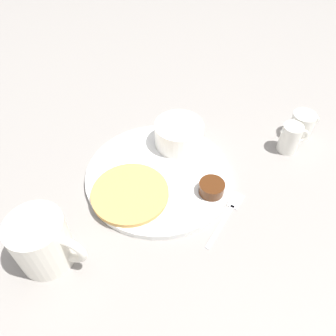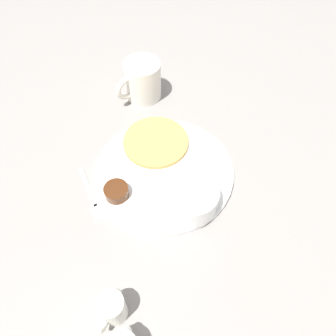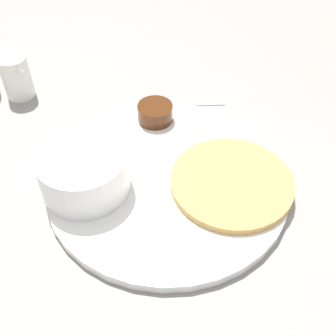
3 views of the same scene
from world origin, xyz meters
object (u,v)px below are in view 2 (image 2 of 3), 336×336
bowl (191,197)px  creamer_pitcher_near (112,308)px  plate (164,172)px  coffee_mug (142,81)px  fork (93,199)px

bowl → creamer_pitcher_near: creamer_pitcher_near is taller
plate → coffee_mug: 0.25m
plate → coffee_mug: coffee_mug is taller
plate → bowl: size_ratio=2.83×
bowl → coffee_mug: size_ratio=0.87×
creamer_pitcher_near → bowl: bearing=-99.4°
coffee_mug → fork: 0.31m
creamer_pitcher_near → fork: (0.14, -0.17, -0.03)m
bowl → fork: (0.18, 0.06, -0.04)m
creamer_pitcher_near → plate: bearing=-81.6°
plate → fork: 0.15m
bowl → fork: bowl is taller
coffee_mug → fork: size_ratio=1.04×
fork → plate: bearing=-132.2°
coffee_mug → creamer_pitcher_near: bearing=111.6°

